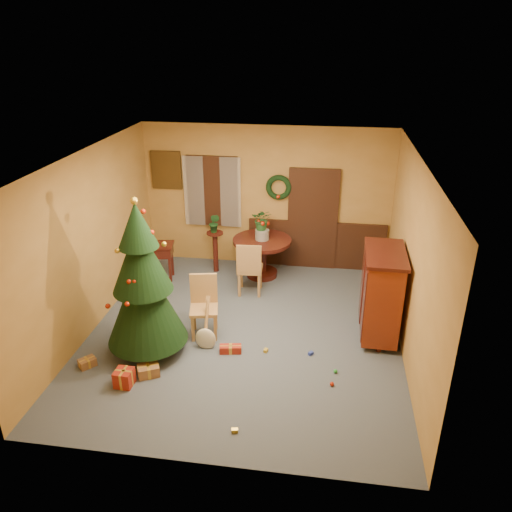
% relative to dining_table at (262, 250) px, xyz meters
% --- Properties ---
extents(room_envelope, '(5.50, 5.50, 5.50)m').
position_rel_dining_table_xyz_m(room_envelope, '(0.21, 0.58, 0.56)').
color(room_envelope, '#363F4F').
rests_on(room_envelope, ground).
extents(dining_table, '(1.16, 1.16, 0.80)m').
position_rel_dining_table_xyz_m(dining_table, '(0.00, 0.00, 0.00)').
color(dining_table, black).
rests_on(dining_table, floor).
extents(urn, '(0.27, 0.27, 0.20)m').
position_rel_dining_table_xyz_m(urn, '(-0.00, 0.00, 0.34)').
color(urn, slate).
rests_on(urn, dining_table).
extents(centerpiece_plant, '(0.39, 0.33, 0.43)m').
position_rel_dining_table_xyz_m(centerpiece_plant, '(-0.00, 0.00, 0.65)').
color(centerpiece_plant, '#1E4C23').
rests_on(centerpiece_plant, urn).
extents(chair_near, '(0.52, 0.52, 1.01)m').
position_rel_dining_table_xyz_m(chair_near, '(-0.64, -2.19, -0.01)').
color(chair_near, '#9D6D3E').
rests_on(chair_near, floor).
extents(chair_far, '(0.48, 0.48, 1.05)m').
position_rel_dining_table_xyz_m(chair_far, '(-0.12, -0.80, 0.00)').
color(chair_far, '#9D6D3E').
rests_on(chair_far, floor).
extents(guitar, '(0.46, 0.57, 0.76)m').
position_rel_dining_table_xyz_m(guitar, '(-0.53, -2.62, -0.17)').
color(guitar, beige).
rests_on(guitar, floor).
extents(plant_stand, '(0.33, 0.33, 0.86)m').
position_rel_dining_table_xyz_m(plant_stand, '(-0.96, 0.07, -0.02)').
color(plant_stand, black).
rests_on(plant_stand, floor).
extents(stand_plant, '(0.26, 0.23, 0.39)m').
position_rel_dining_table_xyz_m(stand_plant, '(-0.96, 0.07, 0.50)').
color(stand_plant, '#19471E').
rests_on(stand_plant, plant_stand).
extents(christmas_tree, '(1.21, 1.21, 2.49)m').
position_rel_dining_table_xyz_m(christmas_tree, '(-1.37, -2.83, 0.63)').
color(christmas_tree, '#382111').
rests_on(christmas_tree, floor).
extents(writing_desk, '(0.90, 0.54, 0.75)m').
position_rel_dining_table_xyz_m(writing_desk, '(-2.12, -0.45, 0.01)').
color(writing_desk, black).
rests_on(writing_desk, floor).
extents(sideboard, '(0.64, 1.17, 1.48)m').
position_rel_dining_table_xyz_m(sideboard, '(2.15, -1.87, 0.24)').
color(sideboard, '#60210A').
rests_on(sideboard, floor).
extents(gift_a, '(0.37, 0.33, 0.16)m').
position_rel_dining_table_xyz_m(gift_a, '(-1.18, -3.41, -0.48)').
color(gift_a, brown).
rests_on(gift_a, floor).
extents(gift_b, '(0.25, 0.25, 0.25)m').
position_rel_dining_table_xyz_m(gift_b, '(-1.44, -3.67, -0.44)').
color(gift_b, maroon).
rests_on(gift_b, floor).
extents(gift_c, '(0.28, 0.29, 0.13)m').
position_rel_dining_table_xyz_m(gift_c, '(-2.15, -3.35, -0.49)').
color(gift_c, brown).
rests_on(gift_c, floor).
extents(gift_d, '(0.35, 0.19, 0.12)m').
position_rel_dining_table_xyz_m(gift_d, '(-0.12, -2.69, -0.50)').
color(gift_d, maroon).
rests_on(gift_d, floor).
extents(toy_a, '(0.09, 0.09, 0.05)m').
position_rel_dining_table_xyz_m(toy_a, '(1.11, -2.57, -0.53)').
color(toy_a, '#2538A1').
rests_on(toy_a, floor).
extents(toy_b, '(0.06, 0.06, 0.06)m').
position_rel_dining_table_xyz_m(toy_b, '(1.49, -2.97, -0.53)').
color(toy_b, '#268E31').
rests_on(toy_b, floor).
extents(toy_c, '(0.07, 0.09, 0.05)m').
position_rel_dining_table_xyz_m(toy_c, '(0.42, -2.60, -0.53)').
color(toy_c, gold).
rests_on(toy_c, floor).
extents(toy_d, '(0.06, 0.06, 0.06)m').
position_rel_dining_table_xyz_m(toy_d, '(1.44, -3.27, -0.53)').
color(toy_d, '#B5240C').
rests_on(toy_d, floor).
extents(toy_e, '(0.09, 0.07, 0.05)m').
position_rel_dining_table_xyz_m(toy_e, '(0.26, -4.34, -0.53)').
color(toy_e, gold).
rests_on(toy_e, floor).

